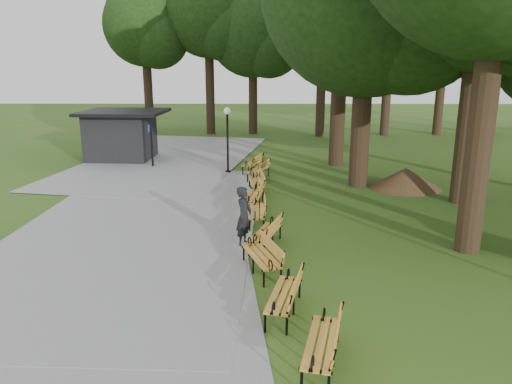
{
  "coord_description": "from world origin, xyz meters",
  "views": [
    {
      "loc": [
        0.16,
        -12.53,
        5.26
      ],
      "look_at": [
        0.03,
        2.97,
        1.1
      ],
      "focal_mm": 34.51,
      "sensor_mm": 36.0,
      "label": 1
    }
  ],
  "objects_px": {
    "lamp_post": "(227,126)",
    "dirt_mound": "(405,178)",
    "bench_2": "(261,256)",
    "bench_4": "(257,211)",
    "bench_7": "(258,170)",
    "bench_0": "(321,343)",
    "bench_6": "(256,182)",
    "bench_5": "(254,196)",
    "person": "(244,216)",
    "bench_3": "(265,233)",
    "bench_8": "(253,163)",
    "bench_1": "(284,295)",
    "kiosk": "(121,135)"
  },
  "relations": [
    {
      "from": "bench_5",
      "to": "lamp_post",
      "type": "bearing_deg",
      "value": -159.39
    },
    {
      "from": "person",
      "to": "dirt_mound",
      "type": "bearing_deg",
      "value": -25.66
    },
    {
      "from": "lamp_post",
      "to": "bench_8",
      "type": "xyz_separation_m",
      "value": [
        1.2,
        0.17,
        -1.81
      ]
    },
    {
      "from": "bench_5",
      "to": "bench_6",
      "type": "bearing_deg",
      "value": -174.28
    },
    {
      "from": "bench_1",
      "to": "bench_0",
      "type": "bearing_deg",
      "value": 30.93
    },
    {
      "from": "bench_2",
      "to": "bench_5",
      "type": "bearing_deg",
      "value": 163.85
    },
    {
      "from": "person",
      "to": "bench_8",
      "type": "relative_size",
      "value": 0.93
    },
    {
      "from": "bench_3",
      "to": "bench_5",
      "type": "height_order",
      "value": "same"
    },
    {
      "from": "bench_5",
      "to": "bench_8",
      "type": "relative_size",
      "value": 1.0
    },
    {
      "from": "bench_2",
      "to": "bench_3",
      "type": "bearing_deg",
      "value": 157.25
    },
    {
      "from": "bench_0",
      "to": "bench_6",
      "type": "height_order",
      "value": "same"
    },
    {
      "from": "bench_7",
      "to": "bench_3",
      "type": "bearing_deg",
      "value": 20.83
    },
    {
      "from": "bench_4",
      "to": "bench_1",
      "type": "bearing_deg",
      "value": 5.7
    },
    {
      "from": "bench_3",
      "to": "bench_8",
      "type": "xyz_separation_m",
      "value": [
        -0.51,
        10.02,
        0.0
      ]
    },
    {
      "from": "bench_0",
      "to": "bench_1",
      "type": "height_order",
      "value": "same"
    },
    {
      "from": "bench_1",
      "to": "bench_4",
      "type": "relative_size",
      "value": 1.0
    },
    {
      "from": "dirt_mound",
      "to": "bench_0",
      "type": "distance_m",
      "value": 13.51
    },
    {
      "from": "bench_1",
      "to": "bench_2",
      "type": "relative_size",
      "value": 1.0
    },
    {
      "from": "dirt_mound",
      "to": "bench_2",
      "type": "bearing_deg",
      "value": -125.4
    },
    {
      "from": "bench_1",
      "to": "bench_3",
      "type": "xyz_separation_m",
      "value": [
        -0.35,
        3.86,
        0.0
      ]
    },
    {
      "from": "dirt_mound",
      "to": "bench_0",
      "type": "bearing_deg",
      "value": -111.94
    },
    {
      "from": "bench_1",
      "to": "bench_7",
      "type": "bearing_deg",
      "value": -164.04
    },
    {
      "from": "person",
      "to": "bench_0",
      "type": "height_order",
      "value": "person"
    },
    {
      "from": "bench_2",
      "to": "bench_7",
      "type": "bearing_deg",
      "value": 161.79
    },
    {
      "from": "bench_3",
      "to": "bench_5",
      "type": "xyz_separation_m",
      "value": [
        -0.39,
        4.01,
        0.0
      ]
    },
    {
      "from": "bench_1",
      "to": "bench_3",
      "type": "relative_size",
      "value": 1.0
    },
    {
      "from": "dirt_mound",
      "to": "bench_6",
      "type": "xyz_separation_m",
      "value": [
        -6.29,
        -0.72,
        -0.01
      ]
    },
    {
      "from": "bench_2",
      "to": "bench_4",
      "type": "xyz_separation_m",
      "value": [
        -0.14,
        3.87,
        0.0
      ]
    },
    {
      "from": "bench_0",
      "to": "bench_8",
      "type": "distance_m",
      "value": 15.78
    },
    {
      "from": "person",
      "to": "bench_6",
      "type": "distance_m",
      "value": 5.94
    },
    {
      "from": "person",
      "to": "lamp_post",
      "type": "relative_size",
      "value": 0.56
    },
    {
      "from": "bench_6",
      "to": "bench_7",
      "type": "height_order",
      "value": "same"
    },
    {
      "from": "lamp_post",
      "to": "bench_2",
      "type": "relative_size",
      "value": 1.65
    },
    {
      "from": "lamp_post",
      "to": "bench_3",
      "type": "bearing_deg",
      "value": -80.15
    },
    {
      "from": "dirt_mound",
      "to": "bench_1",
      "type": "distance_m",
      "value": 12.09
    },
    {
      "from": "bench_0",
      "to": "bench_7",
      "type": "distance_m",
      "value": 14.19
    },
    {
      "from": "bench_0",
      "to": "bench_3",
      "type": "relative_size",
      "value": 1.0
    },
    {
      "from": "kiosk",
      "to": "bench_4",
      "type": "xyz_separation_m",
      "value": [
        7.47,
        -10.97,
        -0.9
      ]
    },
    {
      "from": "lamp_post",
      "to": "bench_4",
      "type": "distance_m",
      "value": 8.06
    },
    {
      "from": "bench_8",
      "to": "bench_0",
      "type": "bearing_deg",
      "value": 23.26
    },
    {
      "from": "lamp_post",
      "to": "bench_0",
      "type": "distance_m",
      "value": 15.86
    },
    {
      "from": "bench_0",
      "to": "bench_7",
      "type": "height_order",
      "value": "same"
    },
    {
      "from": "person",
      "to": "lamp_post",
      "type": "height_order",
      "value": "lamp_post"
    },
    {
      "from": "dirt_mound",
      "to": "bench_5",
      "type": "bearing_deg",
      "value": -156.03
    },
    {
      "from": "bench_3",
      "to": "bench_4",
      "type": "relative_size",
      "value": 1.0
    },
    {
      "from": "dirt_mound",
      "to": "bench_4",
      "type": "distance_m",
      "value": 7.82
    },
    {
      "from": "bench_4",
      "to": "bench_7",
      "type": "distance_m",
      "value": 6.32
    },
    {
      "from": "bench_6",
      "to": "bench_0",
      "type": "bearing_deg",
      "value": 0.73
    },
    {
      "from": "bench_5",
      "to": "bench_1",
      "type": "bearing_deg",
      "value": 13.29
    },
    {
      "from": "lamp_post",
      "to": "dirt_mound",
      "type": "distance_m",
      "value": 8.45
    }
  ]
}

